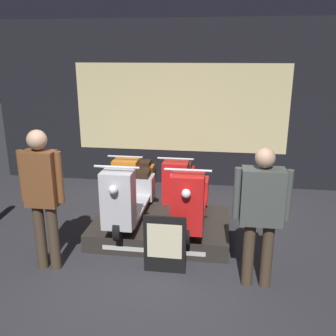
# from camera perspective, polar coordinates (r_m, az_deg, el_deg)

# --- Properties ---
(ground_plane) EXTENTS (30.00, 30.00, 0.00)m
(ground_plane) POSITION_cam_1_polar(r_m,az_deg,el_deg) (4.51, -3.76, -17.79)
(ground_plane) COLOR #2D2D33
(shop_wall_back) EXTENTS (7.52, 0.09, 3.20)m
(shop_wall_back) POSITION_cam_1_polar(r_m,az_deg,el_deg) (7.40, 1.90, 9.51)
(shop_wall_back) COLOR black
(shop_wall_back) RESTS_ON ground_plane
(display_platform) EXTENTS (1.96, 1.32, 0.25)m
(display_platform) POSITION_cam_1_polar(r_m,az_deg,el_deg) (5.56, -1.05, -9.05)
(display_platform) COLOR #2D2823
(display_platform) RESTS_ON ground_plane
(scooter_display_left) EXTENTS (0.57, 1.77, 1.00)m
(scooter_display_left) POSITION_cam_1_polar(r_m,az_deg,el_deg) (5.36, -5.89, -4.25)
(scooter_display_left) COLOR black
(scooter_display_left) RESTS_ON display_platform
(scooter_display_right) EXTENTS (0.57, 1.77, 1.00)m
(scooter_display_right) POSITION_cam_1_polar(r_m,az_deg,el_deg) (5.23, 3.54, -4.77)
(scooter_display_right) COLOR black
(scooter_display_right) RESTS_ON display_platform
(scooter_backrow_0) EXTENTS (0.57, 1.77, 1.00)m
(scooter_backrow_0) POSITION_cam_1_polar(r_m,az_deg,el_deg) (6.75, -5.15, -1.93)
(scooter_backrow_0) COLOR black
(scooter_backrow_0) RESTS_ON ground_plane
(scooter_backrow_1) EXTENTS (0.57, 1.77, 1.00)m
(scooter_backrow_1) POSITION_cam_1_polar(r_m,az_deg,el_deg) (6.62, 1.74, -2.27)
(scooter_backrow_1) COLOR black
(scooter_backrow_1) RESTS_ON ground_plane
(person_left_browsing) EXTENTS (0.54, 0.23, 1.76)m
(person_left_browsing) POSITION_cam_1_polar(r_m,az_deg,el_deg) (4.65, -18.62, -3.36)
(person_left_browsing) COLOR #473828
(person_left_browsing) RESTS_ON ground_plane
(person_right_browsing) EXTENTS (0.62, 0.26, 1.64)m
(person_right_browsing) POSITION_cam_1_polar(r_m,az_deg,el_deg) (4.22, 14.03, -5.79)
(person_right_browsing) COLOR #473828
(person_right_browsing) RESTS_ON ground_plane
(price_sign_board) EXTENTS (0.51, 0.04, 0.74)m
(price_sign_board) POSITION_cam_1_polar(r_m,az_deg,el_deg) (4.59, -0.51, -11.57)
(price_sign_board) COLOR black
(price_sign_board) RESTS_ON ground_plane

